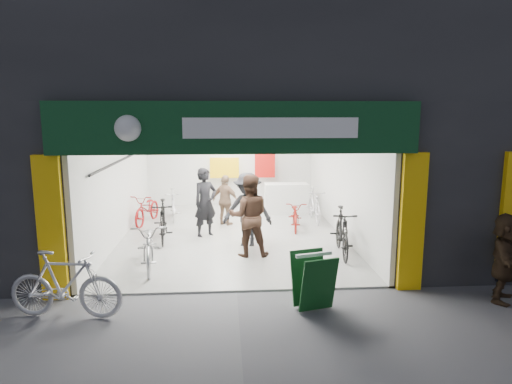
{
  "coord_description": "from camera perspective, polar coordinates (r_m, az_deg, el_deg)",
  "views": [
    {
      "loc": [
        -0.21,
        -8.04,
        3.34
      ],
      "look_at": [
        0.46,
        1.5,
        1.63
      ],
      "focal_mm": 32.0,
      "sensor_mm": 36.0,
      "label": 1
    }
  ],
  "objects": [
    {
      "name": "ground",
      "position": [
        8.7,
        -2.4,
        -12.43
      ],
      "size": [
        60.0,
        60.0,
        0.0
      ],
      "primitive_type": "plane",
      "color": "#56565B",
      "rests_on": "ground"
    },
    {
      "name": "building",
      "position": [
        13.11,
        0.91,
        14.4
      ],
      "size": [
        17.0,
        10.27,
        8.0
      ],
      "color": "#232326",
      "rests_on": "ground"
    },
    {
      "name": "bike_left_front",
      "position": [
        10.05,
        -13.16,
        -6.42
      ],
      "size": [
        0.96,
        2.07,
        1.04
      ],
      "primitive_type": "imported",
      "rotation": [
        0.0,
        0.0,
        0.14
      ],
      "color": "#A2A2A6",
      "rests_on": "ground"
    },
    {
      "name": "bike_left_midfront",
      "position": [
        11.99,
        -11.56,
        -3.61
      ],
      "size": [
        0.67,
        1.81,
        1.07
      ],
      "primitive_type": "imported",
      "rotation": [
        0.0,
        0.0,
        0.1
      ],
      "color": "black",
      "rests_on": "ground"
    },
    {
      "name": "bike_left_midback",
      "position": [
        13.92,
        -13.41,
        -2.07
      ],
      "size": [
        0.97,
        1.86,
        0.93
      ],
      "primitive_type": "imported",
      "rotation": [
        0.0,
        0.0,
        -0.21
      ],
      "color": "maroon",
      "rests_on": "ground"
    },
    {
      "name": "bike_left_back",
      "position": [
        14.29,
        -10.34,
        -1.62
      ],
      "size": [
        0.64,
        1.6,
        0.94
      ],
      "primitive_type": "imported",
      "rotation": [
        0.0,
        0.0,
        0.13
      ],
      "color": "silver",
      "rests_on": "ground"
    },
    {
      "name": "bike_right_front",
      "position": [
        10.79,
        10.7,
        -4.97
      ],
      "size": [
        0.74,
        1.92,
        1.12
      ],
      "primitive_type": "imported",
      "rotation": [
        0.0,
        0.0,
        -0.12
      ],
      "color": "black",
      "rests_on": "ground"
    },
    {
      "name": "bike_right_mid",
      "position": [
        12.99,
        4.98,
        -2.89
      ],
      "size": [
        0.76,
        1.66,
        0.84
      ],
      "primitive_type": "imported",
      "rotation": [
        0.0,
        0.0,
        -0.13
      ],
      "color": "maroon",
      "rests_on": "ground"
    },
    {
      "name": "bike_right_back",
      "position": [
        13.91,
        7.29,
        -1.66
      ],
      "size": [
        0.49,
        1.72,
        1.03
      ],
      "primitive_type": "imported",
      "rotation": [
        0.0,
        0.0,
        -0.0
      ],
      "color": "silver",
      "rests_on": "ground"
    },
    {
      "name": "parked_bike",
      "position": [
        8.14,
        -22.74,
        -10.61
      ],
      "size": [
        1.94,
        0.8,
        1.13
      ],
      "primitive_type": "imported",
      "rotation": [
        0.0,
        0.0,
        1.42
      ],
      "color": "silver",
      "rests_on": "ground"
    },
    {
      "name": "customer_a",
      "position": [
        12.14,
        -6.36,
        -1.37
      ],
      "size": [
        0.81,
        0.76,
        1.86
      ],
      "primitive_type": "imported",
      "rotation": [
        0.0,
        0.0,
        0.62
      ],
      "color": "black",
      "rests_on": "ground"
    },
    {
      "name": "customer_b",
      "position": [
        10.43,
        -0.9,
        -3.03
      ],
      "size": [
        0.94,
        0.74,
        1.93
      ],
      "primitive_type": "imported",
      "rotation": [
        0.0,
        0.0,
        3.13
      ],
      "color": "#3A241A",
      "rests_on": "ground"
    },
    {
      "name": "customer_c",
      "position": [
        11.2,
        -1.07,
        -2.3
      ],
      "size": [
        1.3,
        0.89,
        1.85
      ],
      "primitive_type": "imported",
      "rotation": [
        0.0,
        0.0,
        -0.18
      ],
      "color": "black",
      "rests_on": "ground"
    },
    {
      "name": "customer_d",
      "position": [
        13.29,
        -3.81,
        -1.1
      ],
      "size": [
        0.94,
        0.81,
        1.51
      ],
      "primitive_type": "imported",
      "rotation": [
        0.0,
        0.0,
        2.53
      ],
      "color": "#8A6950",
      "rests_on": "ground"
    },
    {
      "name": "pedestrian_far",
      "position": [
        9.2,
        28.7,
        -7.2
      ],
      "size": [
        1.23,
        1.48,
        1.59
      ],
      "primitive_type": "imported",
      "rotation": [
        0.0,
        0.0,
        0.96
      ],
      "color": "#372719",
      "rests_on": "ground"
    },
    {
      "name": "sandwich_board",
      "position": [
        7.9,
        7.18,
        -10.79
      ],
      "size": [
        0.76,
        0.77,
        0.96
      ],
      "rotation": [
        0.0,
        0.0,
        0.26
      ],
      "color": "#104118",
      "rests_on": "ground"
    }
  ]
}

